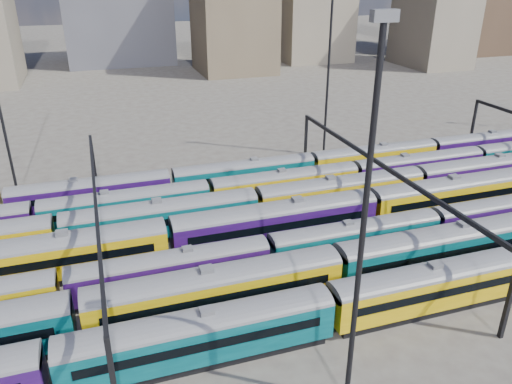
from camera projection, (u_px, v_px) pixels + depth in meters
name	position (u px, v px, depth m)	size (l,w,h in m)	color
ground	(293.00, 240.00, 55.03)	(500.00, 500.00, 0.00)	#443E39
rake_1	(441.00, 244.00, 48.40)	(156.28, 3.26, 5.51)	black
rake_2	(355.00, 235.00, 51.05)	(132.09, 2.76, 4.63)	black
rake_3	(168.00, 235.00, 49.93)	(137.27, 3.34, 5.65)	black
rake_4	(162.00, 215.00, 54.36)	(151.12, 3.16, 5.32)	black
rake_5	(285.00, 182.00, 63.47)	(137.94, 2.88, 4.85)	black
rake_6	(312.00, 163.00, 69.50)	(117.73, 2.87, 4.83)	black
gantry_1	(97.00, 210.00, 46.54)	(0.35, 40.35, 8.03)	black
gantry_2	(379.00, 172.00, 55.09)	(0.35, 40.35, 8.03)	black
mast_2	(364.00, 223.00, 28.81)	(1.40, 0.50, 25.60)	black
mast_3	(329.00, 67.00, 74.36)	(1.40, 0.50, 25.60)	black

